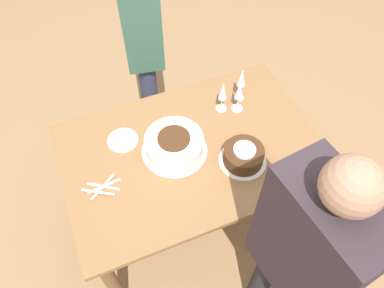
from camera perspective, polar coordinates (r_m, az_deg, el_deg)
ground_plane at (r=2.64m, az=-0.00°, el=-10.42°), size 12.00×12.00×0.00m
dining_table at (r=2.08m, az=-0.00°, el=-2.77°), size 1.36×0.91×0.76m
cake_center_white at (r=1.94m, az=-2.73°, el=-0.11°), size 0.35×0.35×0.11m
cake_front_chocolate at (r=1.92m, az=7.85°, el=-1.76°), size 0.25×0.25×0.11m
wine_glass_near at (r=2.08m, az=7.22°, el=7.92°), size 0.07×0.07×0.21m
wine_glass_far at (r=2.07m, az=4.70°, el=7.89°), size 0.06×0.06×0.21m
wine_glass_extra at (r=2.13m, az=7.57°, el=9.83°), size 0.06×0.06×0.23m
dessert_plate_left at (r=2.05m, az=-10.51°, el=0.57°), size 0.17×0.17×0.01m
fork_pile at (r=1.91m, az=-13.52°, el=-6.50°), size 0.20×0.13×0.01m
person_cutting at (r=1.56m, az=16.52°, el=-16.24°), size 0.26×0.42×1.61m
person_watching at (r=2.39m, az=-7.85°, el=17.33°), size 0.29×0.43×1.62m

